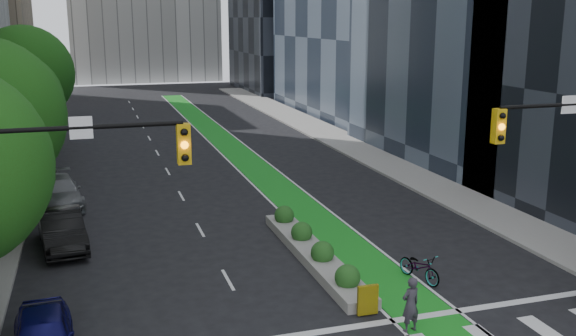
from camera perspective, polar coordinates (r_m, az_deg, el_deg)
sidewalk_left at (r=42.02m, az=-23.50°, el=-0.76°), size 3.60×90.00×0.15m
sidewalk_right at (r=45.76m, az=7.25°, el=1.30°), size 3.60×90.00×0.15m
bike_lane_paint at (r=47.69m, az=-4.96°, el=1.76°), size 2.20×70.00×0.01m
tree_midfar at (r=38.17m, az=-23.41°, el=5.39°), size 5.60×5.60×7.76m
tree_far at (r=48.00m, az=-22.34°, el=7.76°), size 6.60×6.60×9.00m
signal_left at (r=16.89m, az=-22.61°, el=-3.72°), size 6.14×0.51×7.20m
median_planter at (r=25.77m, az=2.26°, el=-7.33°), size 1.20×10.26×1.10m
bicycle at (r=24.19m, az=11.61°, el=-8.60°), size 1.23×2.13×1.06m
cyclist at (r=20.31m, az=10.84°, el=-11.84°), size 0.72×0.55×1.77m
parked_car_left_mid at (r=28.48m, az=-19.46°, el=-5.20°), size 2.26×4.95×1.57m
parked_car_left_far at (r=34.73m, az=-19.73°, el=-2.03°), size 2.79×5.43×1.51m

